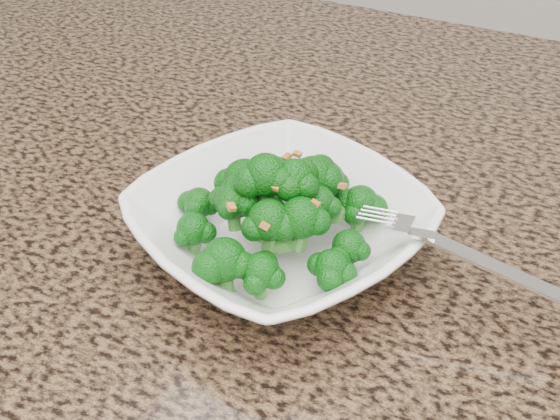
% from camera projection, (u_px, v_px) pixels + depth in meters
% --- Properties ---
extents(granite_counter, '(1.64, 1.04, 0.03)m').
position_uv_depth(granite_counter, '(295.00, 214.00, 0.71)').
color(granite_counter, brown).
rests_on(granite_counter, cabinet).
extents(bowl, '(0.32, 0.32, 0.06)m').
position_uv_depth(bowl, '(280.00, 228.00, 0.62)').
color(bowl, white).
rests_on(bowl, granite_counter).
extents(broccoli_pile, '(0.22, 0.22, 0.07)m').
position_uv_depth(broccoli_pile, '(280.00, 169.00, 0.59)').
color(broccoli_pile, '#09550B').
rests_on(broccoli_pile, bowl).
extents(garlic_topping, '(0.13, 0.13, 0.01)m').
position_uv_depth(garlic_topping, '(280.00, 132.00, 0.56)').
color(garlic_topping, '#BA6E2D').
rests_on(garlic_topping, broccoli_pile).
extents(fork, '(0.19, 0.03, 0.01)m').
position_uv_depth(fork, '(427.00, 236.00, 0.56)').
color(fork, silver).
rests_on(fork, bowl).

